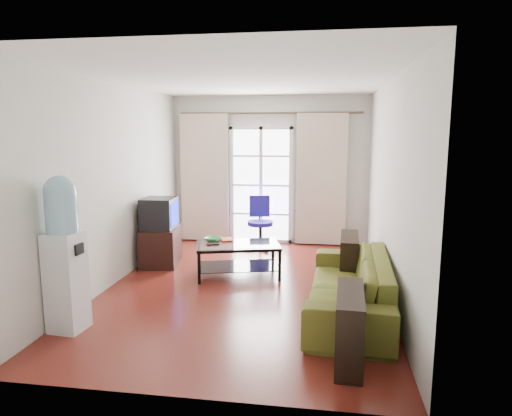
{
  "coord_description": "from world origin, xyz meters",
  "views": [
    {
      "loc": [
        1.01,
        -5.74,
        2.05
      ],
      "look_at": [
        0.09,
        0.35,
        1.02
      ],
      "focal_mm": 32.0,
      "sensor_mm": 36.0,
      "label": 1
    }
  ],
  "objects_px": {
    "crt_tv": "(158,213)",
    "water_cooler": "(64,251)",
    "tv_stand": "(161,246)",
    "coffee_table": "(238,255)",
    "task_chair": "(260,233)",
    "sofa": "(349,285)"
  },
  "relations": [
    {
      "from": "crt_tv",
      "to": "water_cooler",
      "type": "relative_size",
      "value": 0.34
    },
    {
      "from": "water_cooler",
      "to": "tv_stand",
      "type": "bearing_deg",
      "value": 92.66
    },
    {
      "from": "tv_stand",
      "to": "coffee_table",
      "type": "bearing_deg",
      "value": -26.86
    },
    {
      "from": "tv_stand",
      "to": "water_cooler",
      "type": "bearing_deg",
      "value": -101.01
    },
    {
      "from": "coffee_table",
      "to": "task_chair",
      "type": "bearing_deg",
      "value": 86.78
    },
    {
      "from": "coffee_table",
      "to": "task_chair",
      "type": "distance_m",
      "value": 1.62
    },
    {
      "from": "coffee_table",
      "to": "crt_tv",
      "type": "relative_size",
      "value": 2.37
    },
    {
      "from": "task_chair",
      "to": "coffee_table",
      "type": "bearing_deg",
      "value": -105.06
    },
    {
      "from": "tv_stand",
      "to": "crt_tv",
      "type": "bearing_deg",
      "value": -98.69
    },
    {
      "from": "sofa",
      "to": "tv_stand",
      "type": "xyz_separation_m",
      "value": [
        -2.82,
        1.57,
        -0.04
      ]
    },
    {
      "from": "sofa",
      "to": "tv_stand",
      "type": "relative_size",
      "value": 2.87
    },
    {
      "from": "task_chair",
      "to": "crt_tv",
      "type": "bearing_deg",
      "value": -149.83
    },
    {
      "from": "task_chair",
      "to": "water_cooler",
      "type": "height_order",
      "value": "water_cooler"
    },
    {
      "from": "coffee_table",
      "to": "water_cooler",
      "type": "distance_m",
      "value": 2.54
    },
    {
      "from": "crt_tv",
      "to": "water_cooler",
      "type": "distance_m",
      "value": 2.4
    },
    {
      "from": "crt_tv",
      "to": "task_chair",
      "type": "height_order",
      "value": "crt_tv"
    },
    {
      "from": "coffee_table",
      "to": "water_cooler",
      "type": "height_order",
      "value": "water_cooler"
    },
    {
      "from": "coffee_table",
      "to": "crt_tv",
      "type": "xyz_separation_m",
      "value": [
        -1.31,
        0.35,
        0.51
      ]
    },
    {
      "from": "task_chair",
      "to": "water_cooler",
      "type": "bearing_deg",
      "value": -124.11
    },
    {
      "from": "tv_stand",
      "to": "crt_tv",
      "type": "height_order",
      "value": "crt_tv"
    },
    {
      "from": "task_chair",
      "to": "water_cooler",
      "type": "relative_size",
      "value": 0.57
    },
    {
      "from": "task_chair",
      "to": "water_cooler",
      "type": "distance_m",
      "value": 4.0
    }
  ]
}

